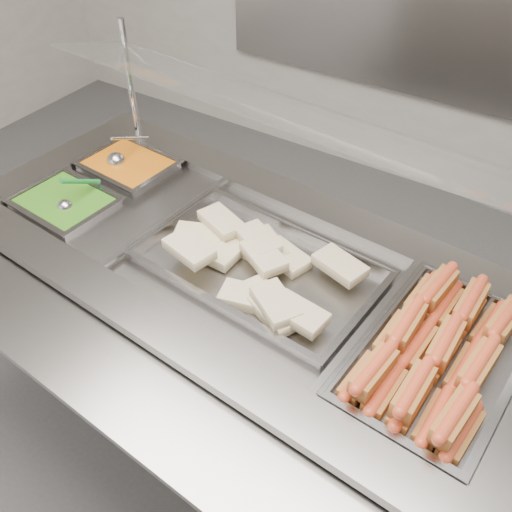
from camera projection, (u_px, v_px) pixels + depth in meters
The scene contains 11 objects.
steam_counter at pixel (245, 351), 2.07m from camera, with size 2.01×1.00×0.93m.
tray_rail at pixel (117, 377), 1.48m from camera, with size 1.88×0.52×0.05m.
sneeze_guard at pixel (289, 116), 1.65m from camera, with size 1.73×0.43×0.46m.
pan_hotdogs at pixel (437, 365), 1.50m from camera, with size 0.39×0.59×0.10m.
pan_wraps at pixel (259, 270), 1.75m from camera, with size 0.73×0.47×0.07m.
pan_beans at pixel (130, 173), 2.18m from camera, with size 0.33×0.27×0.10m.
pan_peas at pixel (67, 211), 2.00m from camera, with size 0.33×0.27×0.10m.
hotdogs_in_buns at pixel (435, 352), 1.46m from camera, with size 0.33×0.56×0.12m.
tortilla_wraps at pixel (256, 265), 1.72m from camera, with size 0.64×0.39×0.10m.
ladle at pixel (117, 160), 2.16m from camera, with size 0.07×0.21×0.14m.
serving_spoon at pixel (68, 203), 1.95m from camera, with size 0.06×0.19×0.14m.
Camera 1 is at (0.66, -0.68, 2.10)m, focal length 40.00 mm.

